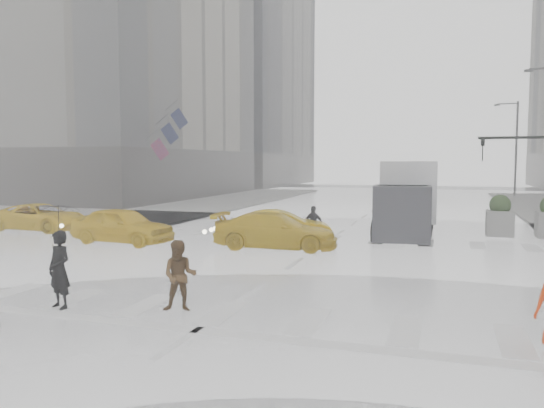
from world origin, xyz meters
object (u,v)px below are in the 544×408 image
(pedestrian_brown, at_px, (180,276))
(box_truck, at_px, (406,196))
(taxi_front, at_px, (122,225))
(taxi_mid, at_px, (281,227))

(pedestrian_brown, distance_m, box_truck, 14.75)
(taxi_front, distance_m, box_truck, 12.53)
(taxi_front, height_order, taxi_mid, taxi_front)
(taxi_front, bearing_deg, pedestrian_brown, -133.83)
(taxi_mid, bearing_deg, pedestrian_brown, 165.19)
(pedestrian_brown, relative_size, taxi_front, 0.37)
(pedestrian_brown, xyz_separation_m, taxi_front, (-6.98, 8.16, -0.06))
(taxi_mid, bearing_deg, box_truck, -68.28)
(taxi_front, height_order, box_truck, box_truck)
(pedestrian_brown, distance_m, taxi_mid, 10.15)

